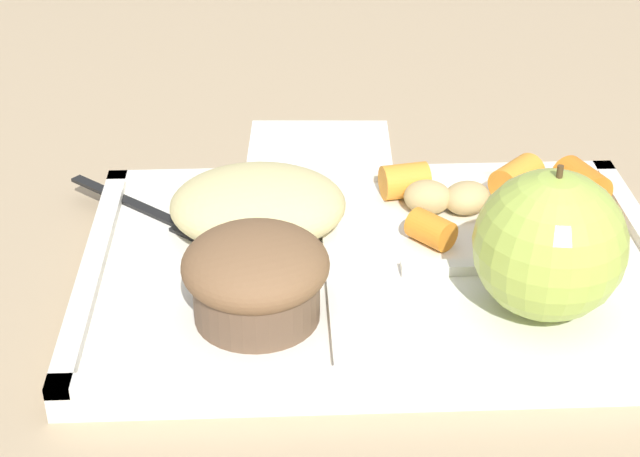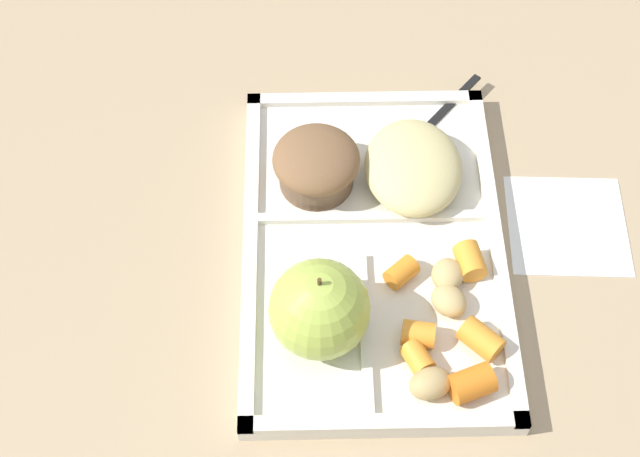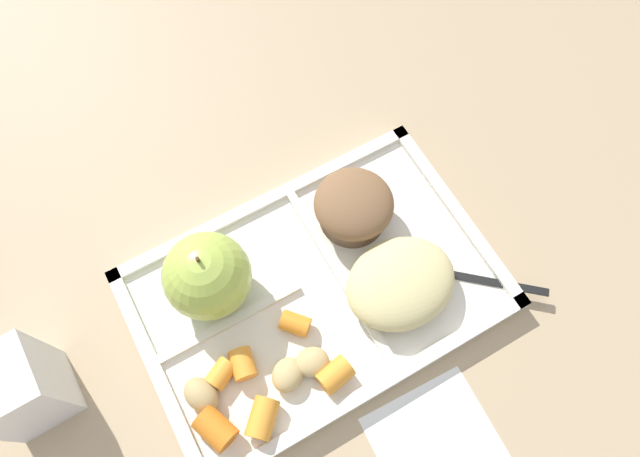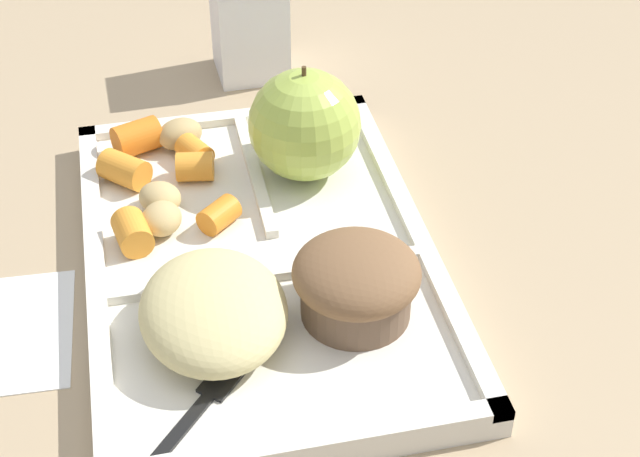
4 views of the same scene
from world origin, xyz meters
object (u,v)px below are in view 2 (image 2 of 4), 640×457
object	(u,v)px
lunch_tray	(373,249)
bran_muffin	(316,164)
green_apple	(319,309)
plastic_fork	(425,130)

from	to	relation	value
lunch_tray	bran_muffin	xyz separation A→B (m)	(0.08, 0.05, 0.03)
lunch_tray	green_apple	distance (m)	0.12
bran_muffin	plastic_fork	xyz separation A→B (m)	(0.06, -0.11, -0.03)
green_apple	plastic_fork	size ratio (longest dim) A/B	0.71
lunch_tray	plastic_fork	xyz separation A→B (m)	(0.14, -0.06, 0.01)
lunch_tray	green_apple	xyz separation A→B (m)	(-0.09, 0.05, 0.05)
lunch_tray	bran_muffin	distance (m)	0.10
bran_muffin	lunch_tray	bearing A→B (deg)	-145.34
plastic_fork	lunch_tray	bearing A→B (deg)	156.27
bran_muffin	plastic_fork	bearing A→B (deg)	-60.97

